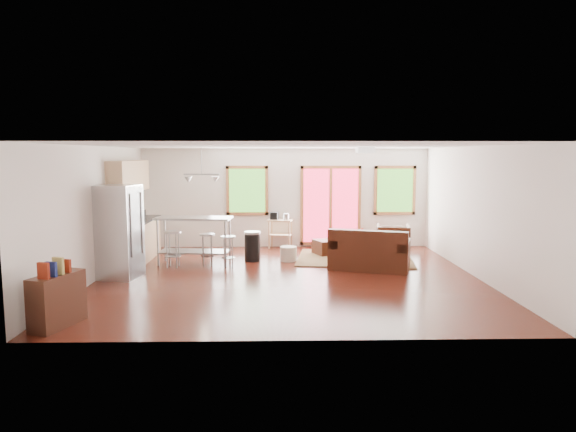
{
  "coord_description": "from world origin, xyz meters",
  "views": [
    {
      "loc": [
        -0.24,
        -10.0,
        2.43
      ],
      "look_at": [
        0.0,
        0.3,
        1.2
      ],
      "focal_mm": 32.0,
      "sensor_mm": 36.0,
      "label": 1
    }
  ],
  "objects_px": {
    "loveseat": "(369,253)",
    "armchair": "(393,237)",
    "rug": "(355,258)",
    "refrigerator": "(119,232)",
    "kitchen_cart": "(280,224)",
    "coffee_table": "(364,243)",
    "island": "(194,232)",
    "ottoman": "(327,247)"
  },
  "relations": [
    {
      "from": "ottoman",
      "to": "refrigerator",
      "type": "relative_size",
      "value": 0.3
    },
    {
      "from": "armchair",
      "to": "kitchen_cart",
      "type": "distance_m",
      "value": 2.93
    },
    {
      "from": "coffee_table",
      "to": "kitchen_cart",
      "type": "xyz_separation_m",
      "value": [
        -1.99,
        1.41,
        0.29
      ]
    },
    {
      "from": "coffee_table",
      "to": "ottoman",
      "type": "relative_size",
      "value": 1.88
    },
    {
      "from": "ottoman",
      "to": "island",
      "type": "xyz_separation_m",
      "value": [
        -3.07,
        -0.96,
        0.54
      ]
    },
    {
      "from": "island",
      "to": "ottoman",
      "type": "bearing_deg",
      "value": 17.38
    },
    {
      "from": "rug",
      "to": "kitchen_cart",
      "type": "xyz_separation_m",
      "value": [
        -1.75,
        1.49,
        0.63
      ]
    },
    {
      "from": "coffee_table",
      "to": "ottoman",
      "type": "bearing_deg",
      "value": 152.17
    },
    {
      "from": "refrigerator",
      "to": "rug",
      "type": "bearing_deg",
      "value": 30.31
    },
    {
      "from": "rug",
      "to": "ottoman",
      "type": "distance_m",
      "value": 0.82
    },
    {
      "from": "rug",
      "to": "armchair",
      "type": "distance_m",
      "value": 1.29
    },
    {
      "from": "loveseat",
      "to": "armchair",
      "type": "distance_m",
      "value": 1.94
    },
    {
      "from": "refrigerator",
      "to": "ottoman",
      "type": "bearing_deg",
      "value": 38.54
    },
    {
      "from": "loveseat",
      "to": "ottoman",
      "type": "distance_m",
      "value": 1.78
    },
    {
      "from": "coffee_table",
      "to": "refrigerator",
      "type": "relative_size",
      "value": 0.56
    },
    {
      "from": "armchair",
      "to": "kitchen_cart",
      "type": "bearing_deg",
      "value": -6.43
    },
    {
      "from": "loveseat",
      "to": "armchair",
      "type": "relative_size",
      "value": 2.3
    },
    {
      "from": "loveseat",
      "to": "refrigerator",
      "type": "xyz_separation_m",
      "value": [
        -5.09,
        -0.64,
        0.58
      ]
    },
    {
      "from": "armchair",
      "to": "coffee_table",
      "type": "bearing_deg",
      "value": 45.5
    },
    {
      "from": "ottoman",
      "to": "rug",
      "type": "bearing_deg",
      "value": -41.02
    },
    {
      "from": "armchair",
      "to": "kitchen_cart",
      "type": "height_order",
      "value": "kitchen_cart"
    },
    {
      "from": "loveseat",
      "to": "armchair",
      "type": "xyz_separation_m",
      "value": [
        0.9,
        1.72,
        0.06
      ]
    },
    {
      "from": "loveseat",
      "to": "ottoman",
      "type": "bearing_deg",
      "value": 133.3
    },
    {
      "from": "refrigerator",
      "to": "kitchen_cart",
      "type": "height_order",
      "value": "refrigerator"
    },
    {
      "from": "coffee_table",
      "to": "island",
      "type": "distance_m",
      "value": 3.97
    },
    {
      "from": "rug",
      "to": "loveseat",
      "type": "relative_size",
      "value": 1.42
    },
    {
      "from": "ottoman",
      "to": "kitchen_cart",
      "type": "bearing_deg",
      "value": 139.91
    },
    {
      "from": "rug",
      "to": "armchair",
      "type": "bearing_deg",
      "value": 31.79
    },
    {
      "from": "rug",
      "to": "armchair",
      "type": "xyz_separation_m",
      "value": [
        1.05,
        0.65,
        0.39
      ]
    },
    {
      "from": "rug",
      "to": "coffee_table",
      "type": "relative_size",
      "value": 2.54
    },
    {
      "from": "ottoman",
      "to": "refrigerator",
      "type": "distance_m",
      "value": 4.93
    },
    {
      "from": "armchair",
      "to": "island",
      "type": "distance_m",
      "value": 4.85
    },
    {
      "from": "kitchen_cart",
      "to": "loveseat",
      "type": "bearing_deg",
      "value": -53.5
    },
    {
      "from": "refrigerator",
      "to": "coffee_table",
      "type": "bearing_deg",
      "value": 30.29
    },
    {
      "from": "loveseat",
      "to": "island",
      "type": "height_order",
      "value": "island"
    },
    {
      "from": "ottoman",
      "to": "island",
      "type": "distance_m",
      "value": 3.26
    },
    {
      "from": "loveseat",
      "to": "coffee_table",
      "type": "relative_size",
      "value": 1.79
    },
    {
      "from": "rug",
      "to": "coffee_table",
      "type": "bearing_deg",
      "value": 18.61
    },
    {
      "from": "armchair",
      "to": "kitchen_cart",
      "type": "xyz_separation_m",
      "value": [
        -2.8,
        0.84,
        0.24
      ]
    },
    {
      "from": "coffee_table",
      "to": "armchair",
      "type": "bearing_deg",
      "value": 35.15
    },
    {
      "from": "armchair",
      "to": "rug",
      "type": "bearing_deg",
      "value": 42.14
    },
    {
      "from": "loveseat",
      "to": "armchair",
      "type": "height_order",
      "value": "loveseat"
    }
  ]
}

